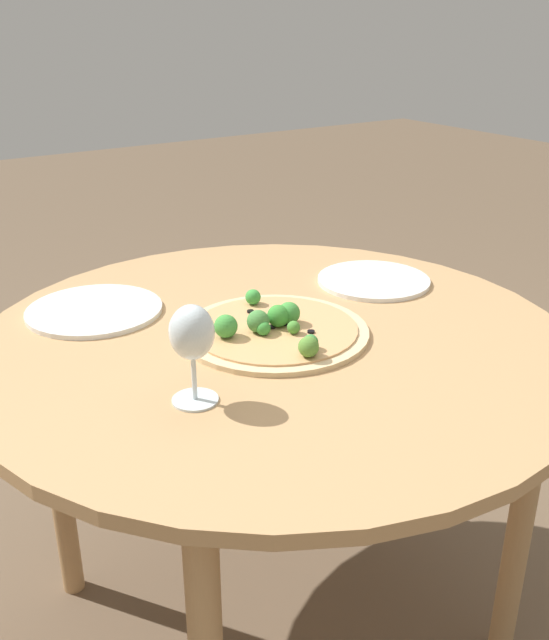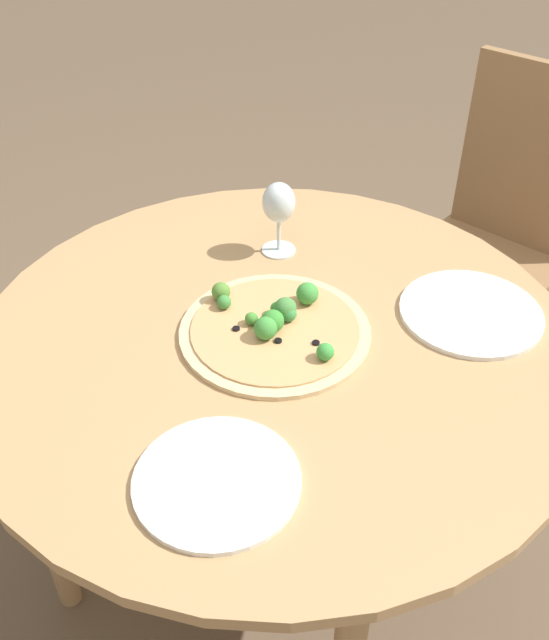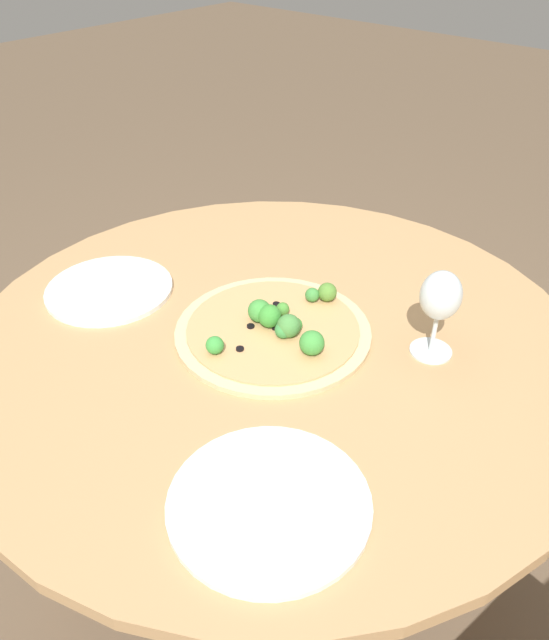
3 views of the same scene
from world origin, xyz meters
The scene contains 6 objects.
ground_plane centered at (0.00, 0.00, 0.00)m, with size 12.00×12.00×0.00m, color brown.
dining_table centered at (0.00, 0.00, 0.65)m, with size 1.13×1.13×0.72m.
pizza centered at (0.00, 0.01, 0.73)m, with size 0.36×0.36×0.06m.
wine_glass centered at (-0.14, 0.24, 0.83)m, with size 0.07×0.07×0.16m.
plate_near centered at (0.11, -0.34, 0.73)m, with size 0.25×0.25×0.01m.
plate_far centered at (0.29, 0.25, 0.73)m, with size 0.27×0.27×0.01m.
Camera 1 is at (-1.03, 0.68, 1.29)m, focal length 40.00 mm.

